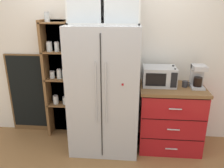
% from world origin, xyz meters
% --- Properties ---
extents(ground_plane, '(10.63, 10.63, 0.00)m').
position_xyz_m(ground_plane, '(0.00, 0.00, 0.00)').
color(ground_plane, olive).
extents(wall_back_cream, '(4.93, 0.10, 2.55)m').
position_xyz_m(wall_back_cream, '(0.00, 0.40, 1.27)').
color(wall_back_cream, silver).
rests_on(wall_back_cream, ground).
extents(refrigerator, '(0.91, 0.72, 1.74)m').
position_xyz_m(refrigerator, '(0.00, -0.00, 0.87)').
color(refrigerator, '#B7BABF').
rests_on(refrigerator, ground).
extents(pantry_shelf_column, '(0.47, 0.25, 1.88)m').
position_xyz_m(pantry_shelf_column, '(-0.71, 0.30, 0.93)').
color(pantry_shelf_column, brown).
rests_on(pantry_shelf_column, ground).
extents(counter_cabinet, '(0.87, 0.62, 0.92)m').
position_xyz_m(counter_cabinet, '(0.92, 0.06, 0.46)').
color(counter_cabinet, '#A8161C').
rests_on(counter_cabinet, ground).
extents(microwave, '(0.44, 0.33, 0.26)m').
position_xyz_m(microwave, '(0.73, 0.11, 1.05)').
color(microwave, '#B7BABF').
rests_on(microwave, counter_cabinet).
extents(coffee_maker, '(0.17, 0.20, 0.31)m').
position_xyz_m(coffee_maker, '(1.23, 0.06, 1.08)').
color(coffee_maker, '#B7B7BC').
rests_on(coffee_maker, counter_cabinet).
extents(mug_charcoal, '(0.11, 0.07, 0.08)m').
position_xyz_m(mug_charcoal, '(1.08, 0.06, 0.96)').
color(mug_charcoal, '#2D2D33').
rests_on(mug_charcoal, counter_cabinet).
extents(bottle_amber, '(0.06, 0.06, 0.27)m').
position_xyz_m(bottle_amber, '(0.92, 0.00, 1.04)').
color(bottle_amber, brown).
rests_on(bottle_amber, counter_cabinet).
extents(bottle_green, '(0.07, 0.07, 0.27)m').
position_xyz_m(bottle_green, '(0.92, 0.15, 1.04)').
color(bottle_green, '#285B33').
rests_on(bottle_green, counter_cabinet).
extents(chalkboard_menu, '(0.60, 0.04, 1.27)m').
position_xyz_m(chalkboard_menu, '(-1.27, 0.33, 0.64)').
color(chalkboard_menu, brown).
rests_on(chalkboard_menu, ground).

